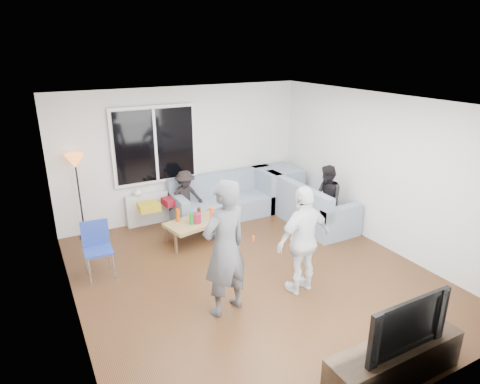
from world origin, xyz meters
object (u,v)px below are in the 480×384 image
tv_console (394,362)px  spectator_right (327,199)px  side_chair (98,251)px  spectator_back (186,198)px  sofa_back_section (228,196)px  player_right (304,240)px  player_left (225,248)px  coffee_table (198,231)px  television (401,321)px  floor_lamp (80,198)px  sofa_right_section (310,201)px

tv_console → spectator_right: bearing=61.7°
side_chair → spectator_back: bearing=36.3°
sofa_back_section → player_right: bearing=-95.8°
player_left → player_right: player_left is taller
spectator_right → side_chair: bearing=-75.3°
coffee_table → television: size_ratio=1.06×
player_right → spectator_right: 2.16m
television → floor_lamp: bearing=114.4°
sofa_right_section → side_chair: 4.07m
coffee_table → side_chair: (-1.77, -0.42, 0.23)m
coffee_table → player_left: 2.24m
side_chair → television: bearing=-54.3°
coffee_table → spectator_back: 0.89m
sofa_right_section → spectator_back: 2.44m
player_right → spectator_right: player_right is taller
floor_lamp → spectator_back: size_ratio=1.44×
player_left → television: 2.17m
sofa_back_section → player_right: player_right is taller
floor_lamp → player_right: size_ratio=0.99×
spectator_right → tv_console: bearing=-9.6°
player_left → sofa_right_section: bearing=-160.0°
sofa_back_section → player_right: size_ratio=1.47×
player_left → spectator_back: 2.97m
player_left → spectator_right: (2.77, 1.37, -0.28)m
player_left → tv_console: 2.27m
coffee_table → spectator_right: (2.30, -0.70, 0.43)m
coffee_table → spectator_back: bearing=82.9°
coffee_table → spectator_back: size_ratio=1.02×
spectator_right → spectator_back: bearing=-106.0°
sofa_back_section → floor_lamp: bearing=173.6°
sofa_right_section → side_chair: size_ratio=2.33×
spectator_right → television: (-1.76, -3.28, 0.11)m
spectator_back → television: spectator_back is taller
coffee_table → floor_lamp: (-1.77, 1.10, 0.58)m
tv_console → coffee_table: bearing=97.7°
coffee_table → television: bearing=-82.3°
player_left → spectator_back: size_ratio=1.69×
sofa_right_section → player_right: size_ratio=1.27×
floor_lamp → sofa_back_section: bearing=-6.4°
spectator_back → tv_console: spectator_back is taller
sofa_back_section → spectator_right: (1.30, -1.49, 0.21)m
coffee_table → floor_lamp: 2.16m
floor_lamp → spectator_back: (1.87, -0.28, -0.24)m
player_left → side_chair: bearing=-65.5°
sofa_back_section → spectator_right: spectator_right is taller
side_chair → coffee_table: bearing=16.2°
floor_lamp → tv_console: (2.31, -5.08, -0.56)m
sofa_back_section → television: size_ratio=2.21×
side_chair → player_left: bearing=-49.0°
side_chair → player_right: 3.03m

